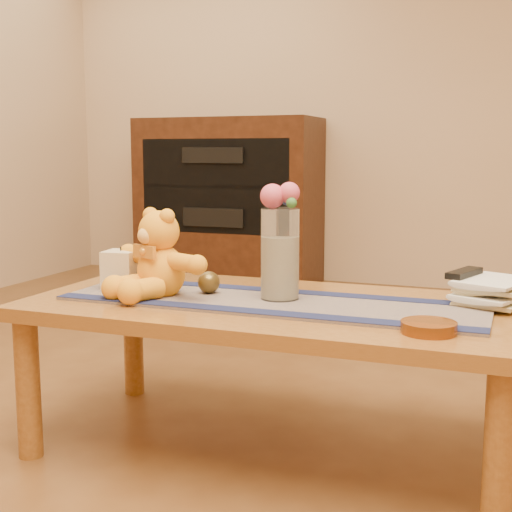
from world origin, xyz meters
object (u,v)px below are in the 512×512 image
at_px(book_bottom, 465,298).
at_px(tv_remote, 464,273).
at_px(teddy_bear, 161,254).
at_px(pillar_candle, 121,270).
at_px(bronze_ball, 209,282).
at_px(amber_dish, 429,327).
at_px(glass_vase, 280,254).

xyz_separation_m(book_bottom, tv_remote, (-0.00, -0.01, 0.07)).
xyz_separation_m(teddy_bear, tv_remote, (0.85, 0.24, -0.04)).
bearing_deg(pillar_candle, bronze_ball, 5.06).
height_order(teddy_bear, bronze_ball, teddy_bear).
bearing_deg(pillar_candle, tv_remote, 11.55).
distance_m(bronze_ball, amber_dish, 0.70).
height_order(bronze_ball, amber_dish, bronze_ball).
bearing_deg(book_bottom, tv_remote, -93.00).
relative_size(glass_vase, tv_remote, 1.62).
bearing_deg(bronze_ball, teddy_bear, -155.40).
height_order(glass_vase, amber_dish, glass_vase).
bearing_deg(glass_vase, bronze_ball, -179.14).
relative_size(teddy_bear, pillar_candle, 3.04).
height_order(bronze_ball, book_bottom, bronze_ball).
relative_size(pillar_candle, glass_vase, 0.45).
height_order(tv_remote, amber_dish, tv_remote).
relative_size(bronze_ball, amber_dish, 0.50).
height_order(book_bottom, tv_remote, tv_remote).
bearing_deg(teddy_bear, amber_dish, 12.99).
distance_m(glass_vase, bronze_ball, 0.24).
distance_m(teddy_bear, amber_dish, 0.82).
height_order(teddy_bear, book_bottom, teddy_bear).
relative_size(teddy_bear, bronze_ball, 5.37).
bearing_deg(tv_remote, pillar_candle, -149.67).
bearing_deg(tv_remote, book_bottom, 90.00).
bearing_deg(tv_remote, bronze_ball, -147.17).
bearing_deg(glass_vase, tv_remote, 19.63).
distance_m(bronze_ball, tv_remote, 0.74).
relative_size(book_bottom, amber_dish, 1.68).
bearing_deg(tv_remote, glass_vase, -141.60).
distance_m(pillar_candle, bronze_ball, 0.29).
bearing_deg(bronze_ball, book_bottom, 14.70).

